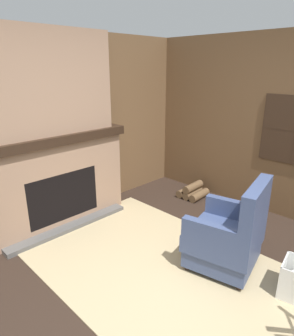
# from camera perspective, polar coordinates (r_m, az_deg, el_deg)

# --- Properties ---
(ground_plane) EXTENTS (14.00, 14.00, 0.00)m
(ground_plane) POSITION_cam_1_polar(r_m,az_deg,el_deg) (2.92, 7.23, -24.72)
(ground_plane) COLOR #2D2119
(wood_panel_wall_left) EXTENTS (0.06, 5.20, 2.45)m
(wood_panel_wall_left) POSITION_cam_1_polar(r_m,az_deg,el_deg) (4.04, -19.18, 6.67)
(wood_panel_wall_left) COLOR brown
(wood_panel_wall_left) RESTS_ON ground
(fireplace_hearth) EXTENTS (0.57, 1.95, 1.22)m
(fireplace_hearth) POSITION_cam_1_polar(r_m,az_deg,el_deg) (4.02, -16.84, -2.37)
(fireplace_hearth) COLOR #9E7A60
(fireplace_hearth) RESTS_ON ground
(chimney_breast) EXTENTS (0.31, 1.63, 1.21)m
(chimney_breast) POSITION_cam_1_polar(r_m,az_deg,el_deg) (3.78, -18.71, 15.15)
(chimney_breast) COLOR #9E7A60
(chimney_breast) RESTS_ON fireplace_hearth
(area_rug) EXTENTS (3.52, 1.93, 0.01)m
(area_rug) POSITION_cam_1_polar(r_m,az_deg,el_deg) (3.18, 5.83, -20.15)
(area_rug) COLOR tan
(area_rug) RESTS_ON ground
(armchair) EXTENTS (0.80, 0.83, 0.97)m
(armchair) POSITION_cam_1_polar(r_m,az_deg,el_deg) (3.24, 15.29, -12.55)
(armchair) COLOR #3D4C75
(armchair) RESTS_ON ground
(firewood_stack) EXTENTS (0.39, 0.43, 0.23)m
(firewood_stack) POSITION_cam_1_polar(r_m,az_deg,el_deg) (4.89, 8.73, -4.45)
(firewood_stack) COLOR brown
(firewood_stack) RESTS_ON ground
(storage_case) EXTENTS (0.14, 0.24, 0.14)m
(storage_case) POSITION_cam_1_polar(r_m,az_deg,el_deg) (4.19, -10.58, 8.69)
(storage_case) COLOR gray
(storage_case) RESTS_ON fireplace_hearth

